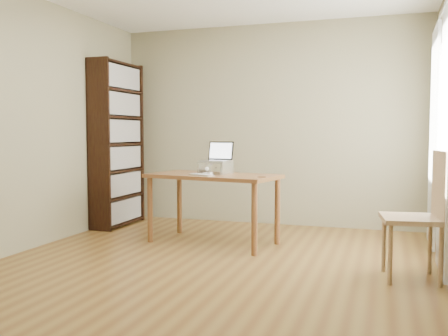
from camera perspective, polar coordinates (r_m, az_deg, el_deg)
room at (r=4.38m, az=-1.12°, el=5.44°), size 4.04×4.54×2.64m
bookshelf at (r=6.57m, az=-12.09°, el=2.68°), size 0.30×0.90×2.10m
curtains at (r=4.94m, az=23.36°, el=3.43°), size 0.03×1.90×2.25m
desk at (r=5.38m, az=-1.27°, el=-1.77°), size 1.49×0.94×0.75m
laptop_stand at (r=5.44m, az=-0.99°, el=0.22°), size 0.32×0.25×0.13m
laptop at (r=5.48m, az=-0.80°, el=1.34°), size 0.34×0.31×0.22m
keyboard at (r=5.18m, az=-2.60°, el=-0.79°), size 0.28×0.19×0.02m
coaster at (r=5.01m, az=4.34°, el=-1.03°), size 0.09×0.09×0.01m
cat at (r=5.47m, az=-0.98°, el=0.01°), size 0.23×0.47×0.14m
chair at (r=4.33m, az=21.78°, el=-4.52°), size 0.52×0.52×1.05m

